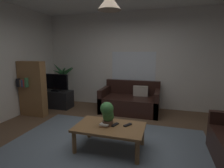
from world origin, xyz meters
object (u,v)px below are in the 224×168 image
potted_plant_on_table (108,113)px  bookshelf_corner (32,89)px  book_on_table_0 (104,126)px  book_on_table_1 (104,124)px  potted_palm_corner (64,85)px  pendant_lamp (109,2)px  couch_under_window (130,102)px  coffee_table (110,129)px  remote_on_table_0 (128,125)px  tv_stand (57,99)px  remote_on_table_1 (115,125)px  tv (55,82)px

potted_plant_on_table → bookshelf_corner: bookshelf_corner is taller
book_on_table_0 → book_on_table_1: size_ratio=0.88×
potted_palm_corner → bookshelf_corner: bearing=-98.9°
book_on_table_1 → pendant_lamp: (0.08, 0.05, 1.90)m
couch_under_window → coffee_table: 2.02m
remote_on_table_0 → book_on_table_1: bearing=53.6°
potted_plant_on_table → tv_stand: bearing=141.0°
remote_on_table_1 → bookshelf_corner: bearing=-2.7°
potted_plant_on_table → tv: 2.76m
couch_under_window → book_on_table_0: size_ratio=12.03×
couch_under_window → tv: bearing=-173.1°
book_on_table_0 → book_on_table_1: bearing=61.9°
book_on_table_0 → remote_on_table_0: 0.40m
potted_plant_on_table → bookshelf_corner: 2.54m
remote_on_table_0 → potted_palm_corner: size_ratio=0.12×
couch_under_window → book_on_table_1: (-0.03, -2.06, 0.17)m
book_on_table_1 → remote_on_table_1: (0.15, 0.10, -0.02)m
remote_on_table_0 → potted_plant_on_table: size_ratio=0.40×
coffee_table → bookshelf_corner: bookshelf_corner is taller
tv_stand → book_on_table_1: bearing=-40.6°
book_on_table_0 → bookshelf_corner: size_ratio=0.09×
couch_under_window → book_on_table_0: bearing=-91.1°
book_on_table_0 → remote_on_table_0: (0.37, 0.16, -0.00)m
bookshelf_corner → pendant_lamp: size_ratio=2.65×
book_on_table_0 → remote_on_table_0: size_ratio=0.81×
book_on_table_0 → book_on_table_1: (0.01, 0.01, 0.02)m
book_on_table_1 → potted_plant_on_table: 0.19m
pendant_lamp → tv_stand: bearing=141.1°
book_on_table_0 → coffee_table: bearing=35.8°
book_on_table_0 → potted_palm_corner: potted_palm_corner is taller
coffee_table → potted_palm_corner: potted_palm_corner is taller
book_on_table_0 → book_on_table_1: book_on_table_1 is taller
potted_plant_on_table → potted_palm_corner: 3.06m
remote_on_table_1 → tv_stand: bearing=-18.6°
book_on_table_0 → potted_palm_corner: 3.10m
potted_plant_on_table → bookshelf_corner: bearing=157.3°
tv → potted_palm_corner: potted_palm_corner is taller
book_on_table_0 → tv_stand: size_ratio=0.14×
remote_on_table_1 → potted_plant_on_table: size_ratio=0.40×
coffee_table → remote_on_table_1: (0.08, 0.05, 0.07)m
pendant_lamp → coffee_table: bearing=135.0°
book_on_table_1 → couch_under_window: bearing=89.1°
potted_plant_on_table → bookshelf_corner: size_ratio=0.29×
coffee_table → pendant_lamp: bearing=-45.0°
book_on_table_0 → remote_on_table_1: bearing=34.8°
remote_on_table_1 → potted_plant_on_table: 0.23m
couch_under_window → remote_on_table_0: 1.95m
couch_under_window → potted_palm_corner: bearing=175.2°
tv_stand → bookshelf_corner: bearing=-103.6°
potted_palm_corner → book_on_table_0: bearing=-46.8°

